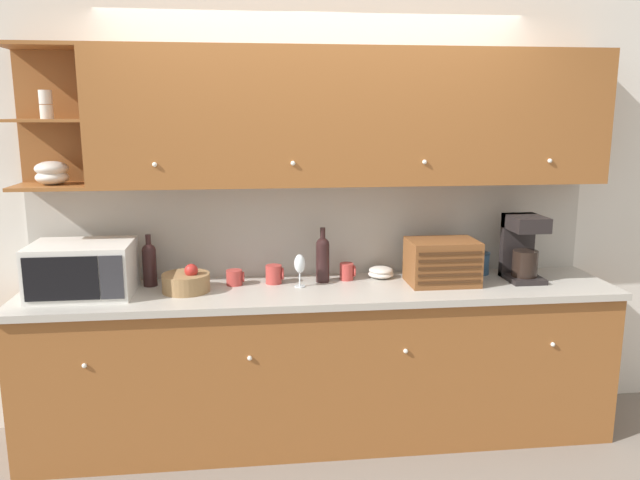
{
  "coord_description": "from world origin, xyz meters",
  "views": [
    {
      "loc": [
        -0.42,
        -3.78,
        1.92
      ],
      "look_at": [
        0.0,
        -0.22,
        1.19
      ],
      "focal_mm": 35.0,
      "sensor_mm": 36.0,
      "label": 1
    }
  ],
  "objects_px": {
    "microwave": "(83,269)",
    "fruit_basket": "(186,282)",
    "wine_bottle": "(323,257)",
    "storage_canister": "(478,263)",
    "mug_patterned_third": "(347,271)",
    "mug_blue_second": "(235,278)",
    "wine_glass": "(300,265)",
    "coffee_maker": "(522,246)",
    "mug": "(274,274)",
    "bread_box": "(442,262)",
    "second_wine_bottle": "(149,263)",
    "bowl_stack_on_counter": "(381,272)"
  },
  "relations": [
    {
      "from": "mug",
      "to": "storage_canister",
      "type": "bearing_deg",
      "value": 3.17
    },
    {
      "from": "mug",
      "to": "coffee_maker",
      "type": "relative_size",
      "value": 0.28
    },
    {
      "from": "mug",
      "to": "bread_box",
      "type": "height_order",
      "value": "bread_box"
    },
    {
      "from": "wine_bottle",
      "to": "bread_box",
      "type": "distance_m",
      "value": 0.71
    },
    {
      "from": "microwave",
      "to": "fruit_basket",
      "type": "xyz_separation_m",
      "value": [
        0.56,
        -0.0,
        -0.09
      ]
    },
    {
      "from": "wine_bottle",
      "to": "storage_canister",
      "type": "xyz_separation_m",
      "value": [
        0.99,
        0.07,
        -0.08
      ]
    },
    {
      "from": "microwave",
      "to": "mug_blue_second",
      "type": "xyz_separation_m",
      "value": [
        0.83,
        0.11,
        -0.1
      ]
    },
    {
      "from": "bread_box",
      "to": "storage_canister",
      "type": "height_order",
      "value": "bread_box"
    },
    {
      "from": "mug_blue_second",
      "to": "wine_glass",
      "type": "distance_m",
      "value": 0.4
    },
    {
      "from": "fruit_basket",
      "to": "coffee_maker",
      "type": "height_order",
      "value": "coffee_maker"
    },
    {
      "from": "bread_box",
      "to": "coffee_maker",
      "type": "relative_size",
      "value": 1.02
    },
    {
      "from": "mug",
      "to": "bread_box",
      "type": "distance_m",
      "value": 1.0
    },
    {
      "from": "microwave",
      "to": "wine_bottle",
      "type": "relative_size",
      "value": 1.64
    },
    {
      "from": "mug_patterned_third",
      "to": "microwave",
      "type": "bearing_deg",
      "value": -174.56
    },
    {
      "from": "microwave",
      "to": "wine_glass",
      "type": "bearing_deg",
      "value": 1.05
    },
    {
      "from": "wine_glass",
      "to": "mug_patterned_third",
      "type": "bearing_deg",
      "value": 22.12
    },
    {
      "from": "mug_patterned_third",
      "to": "wine_bottle",
      "type": "bearing_deg",
      "value": -170.52
    },
    {
      "from": "storage_canister",
      "to": "coffee_maker",
      "type": "distance_m",
      "value": 0.29
    },
    {
      "from": "mug_blue_second",
      "to": "coffee_maker",
      "type": "distance_m",
      "value": 1.74
    },
    {
      "from": "microwave",
      "to": "mug_blue_second",
      "type": "bearing_deg",
      "value": 7.32
    },
    {
      "from": "mug_patterned_third",
      "to": "coffee_maker",
      "type": "xyz_separation_m",
      "value": [
        1.05,
        -0.11,
        0.15
      ]
    },
    {
      "from": "wine_bottle",
      "to": "coffee_maker",
      "type": "bearing_deg",
      "value": -3.89
    },
    {
      "from": "bread_box",
      "to": "mug_blue_second",
      "type": "bearing_deg",
      "value": 174.86
    },
    {
      "from": "wine_bottle",
      "to": "mug_patterned_third",
      "type": "bearing_deg",
      "value": 9.48
    },
    {
      "from": "mug",
      "to": "wine_bottle",
      "type": "distance_m",
      "value": 0.31
    },
    {
      "from": "bowl_stack_on_counter",
      "to": "coffee_maker",
      "type": "bearing_deg",
      "value": -8.93
    },
    {
      "from": "mug_blue_second",
      "to": "wine_glass",
      "type": "bearing_deg",
      "value": -12.66
    },
    {
      "from": "mug",
      "to": "bowl_stack_on_counter",
      "type": "xyz_separation_m",
      "value": [
        0.66,
        0.05,
        -0.02
      ]
    },
    {
      "from": "second_wine_bottle",
      "to": "mug_patterned_third",
      "type": "height_order",
      "value": "second_wine_bottle"
    },
    {
      "from": "bowl_stack_on_counter",
      "to": "mug",
      "type": "bearing_deg",
      "value": -175.48
    },
    {
      "from": "coffee_maker",
      "to": "mug_blue_second",
      "type": "bearing_deg",
      "value": 177.65
    },
    {
      "from": "mug",
      "to": "mug_patterned_third",
      "type": "bearing_deg",
      "value": 3.58
    },
    {
      "from": "wine_glass",
      "to": "wine_bottle",
      "type": "relative_size",
      "value": 0.59
    },
    {
      "from": "mug_patterned_third",
      "to": "coffee_maker",
      "type": "distance_m",
      "value": 1.07
    },
    {
      "from": "microwave",
      "to": "wine_bottle",
      "type": "bearing_deg",
      "value": 4.98
    },
    {
      "from": "storage_canister",
      "to": "second_wine_bottle",
      "type": "bearing_deg",
      "value": -178.89
    },
    {
      "from": "bread_box",
      "to": "storage_canister",
      "type": "distance_m",
      "value": 0.36
    },
    {
      "from": "mug_patterned_third",
      "to": "bowl_stack_on_counter",
      "type": "height_order",
      "value": "mug_patterned_third"
    },
    {
      "from": "fruit_basket",
      "to": "mug",
      "type": "distance_m",
      "value": 0.52
    },
    {
      "from": "microwave",
      "to": "wine_bottle",
      "type": "height_order",
      "value": "wine_bottle"
    },
    {
      "from": "microwave",
      "to": "bowl_stack_on_counter",
      "type": "height_order",
      "value": "microwave"
    },
    {
      "from": "microwave",
      "to": "storage_canister",
      "type": "bearing_deg",
      "value": 4.55
    },
    {
      "from": "second_wine_bottle",
      "to": "storage_canister",
      "type": "height_order",
      "value": "second_wine_bottle"
    },
    {
      "from": "bowl_stack_on_counter",
      "to": "storage_canister",
      "type": "height_order",
      "value": "storage_canister"
    },
    {
      "from": "second_wine_bottle",
      "to": "microwave",
      "type": "bearing_deg",
      "value": -156.42
    },
    {
      "from": "second_wine_bottle",
      "to": "coffee_maker",
      "type": "xyz_separation_m",
      "value": [
        2.22,
        -0.11,
        0.07
      ]
    },
    {
      "from": "mug_patterned_third",
      "to": "storage_canister",
      "type": "distance_m",
      "value": 0.84
    },
    {
      "from": "storage_canister",
      "to": "bread_box",
      "type": "bearing_deg",
      "value": -147.55
    },
    {
      "from": "mug",
      "to": "bowl_stack_on_counter",
      "type": "height_order",
      "value": "mug"
    },
    {
      "from": "second_wine_bottle",
      "to": "wine_glass",
      "type": "bearing_deg",
      "value": -8.25
    }
  ]
}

